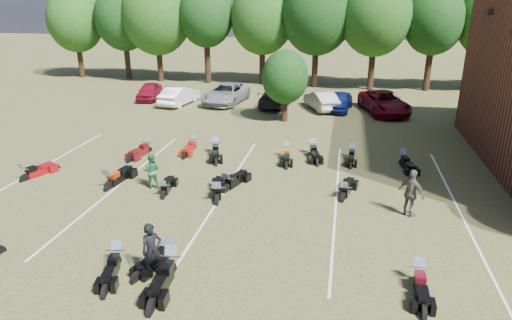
% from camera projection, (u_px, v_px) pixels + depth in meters
% --- Properties ---
extents(ground, '(160.00, 160.00, 0.00)m').
position_uv_depth(ground, '(281.00, 228.00, 17.38)').
color(ground, brown).
rests_on(ground, ground).
extents(car_0, '(2.34, 4.28, 1.38)m').
position_uv_depth(car_0, '(149.00, 91.00, 38.47)').
color(car_0, maroon).
rests_on(car_0, ground).
extents(car_1, '(2.21, 4.63, 1.47)m').
position_uv_depth(car_1, '(179.00, 95.00, 36.62)').
color(car_1, silver).
rests_on(car_1, ground).
extents(car_2, '(3.19, 5.96, 1.59)m').
position_uv_depth(car_2, '(226.00, 93.00, 37.05)').
color(car_2, gray).
rests_on(car_2, ground).
extents(car_3, '(2.58, 5.44, 1.53)m').
position_uv_depth(car_3, '(277.00, 96.00, 36.13)').
color(car_3, black).
rests_on(car_3, ground).
extents(car_4, '(2.17, 4.29, 1.40)m').
position_uv_depth(car_4, '(340.00, 101.00, 34.76)').
color(car_4, navy).
rests_on(car_4, ground).
extents(car_5, '(3.11, 4.55, 1.42)m').
position_uv_depth(car_5, '(321.00, 100.00, 35.03)').
color(car_5, '#AAA9A5').
rests_on(car_5, ground).
extents(car_6, '(4.05, 6.26, 1.60)m').
position_uv_depth(car_6, '(384.00, 102.00, 33.99)').
color(car_6, '#620512').
rests_on(car_6, ground).
extents(car_7, '(3.44, 5.62, 1.52)m').
position_uv_depth(car_7, '(477.00, 106.00, 32.92)').
color(car_7, '#3A383E').
rests_on(car_7, ground).
extents(person_black, '(0.77, 0.78, 1.82)m').
position_uv_depth(person_black, '(152.00, 251.00, 14.10)').
color(person_black, black).
rests_on(person_black, ground).
extents(person_green, '(0.91, 0.78, 1.63)m').
position_uv_depth(person_green, '(151.00, 171.00, 20.75)').
color(person_green, '#27683C').
rests_on(person_green, ground).
extents(person_grey, '(1.17, 1.13, 1.96)m').
position_uv_depth(person_grey, '(411.00, 193.00, 18.00)').
color(person_grey, '#4F4C44').
rests_on(person_grey, ground).
extents(motorcycle_2, '(1.16, 2.23, 1.19)m').
position_uv_depth(motorcycle_2, '(118.00, 266.00, 14.95)').
color(motorcycle_2, black).
rests_on(motorcycle_2, ground).
extents(motorcycle_3, '(1.22, 2.09, 1.11)m').
position_uv_depth(motorcycle_3, '(167.00, 258.00, 15.36)').
color(motorcycle_3, black).
rests_on(motorcycle_3, ground).
extents(motorcycle_4, '(0.92, 2.50, 1.37)m').
position_uv_depth(motorcycle_4, '(171.00, 274.00, 14.48)').
color(motorcycle_4, black).
rests_on(motorcycle_4, ground).
extents(motorcycle_5, '(0.74, 2.17, 1.20)m').
position_uv_depth(motorcycle_5, '(417.00, 283.00, 14.03)').
color(motorcycle_5, black).
rests_on(motorcycle_5, ground).
extents(motorcycle_7, '(1.40, 2.34, 1.24)m').
position_uv_depth(motorcycle_7, '(26.00, 180.00, 21.81)').
color(motorcycle_7, maroon).
rests_on(motorcycle_7, ground).
extents(motorcycle_8, '(1.09, 2.59, 1.40)m').
position_uv_depth(motorcycle_8, '(110.00, 189.00, 20.86)').
color(motorcycle_8, black).
rests_on(motorcycle_8, ground).
extents(motorcycle_9, '(0.92, 2.15, 1.16)m').
position_uv_depth(motorcycle_9, '(164.00, 197.00, 20.01)').
color(motorcycle_9, black).
rests_on(motorcycle_9, ground).
extents(motorcycle_10, '(1.24, 2.61, 1.40)m').
position_uv_depth(motorcycle_10, '(217.00, 202.00, 19.50)').
color(motorcycle_10, black).
rests_on(motorcycle_10, ground).
extents(motorcycle_11, '(1.41, 2.43, 1.29)m').
position_uv_depth(motorcycle_11, '(227.00, 191.00, 20.63)').
color(motorcycle_11, black).
rests_on(motorcycle_11, ground).
extents(motorcycle_12, '(1.18, 2.37, 1.26)m').
position_uv_depth(motorcycle_12, '(343.00, 200.00, 19.73)').
color(motorcycle_12, black).
rests_on(motorcycle_12, ground).
extents(motorcycle_14, '(1.12, 2.36, 1.27)m').
position_uv_depth(motorcycle_14, '(148.00, 152.00, 25.69)').
color(motorcycle_14, '#500B0F').
rests_on(motorcycle_14, ground).
extents(motorcycle_15, '(0.70, 2.15, 1.20)m').
position_uv_depth(motorcycle_15, '(194.00, 149.00, 26.23)').
color(motorcycle_15, '#9A170B').
rests_on(motorcycle_15, ground).
extents(motorcycle_16, '(1.42, 2.49, 1.32)m').
position_uv_depth(motorcycle_16, '(216.00, 154.00, 25.45)').
color(motorcycle_16, black).
rests_on(motorcycle_16, ground).
extents(motorcycle_17, '(0.97, 2.27, 1.23)m').
position_uv_depth(motorcycle_17, '(287.00, 157.00, 24.87)').
color(motorcycle_17, black).
rests_on(motorcycle_17, ground).
extents(motorcycle_18, '(1.25, 2.43, 1.30)m').
position_uv_depth(motorcycle_18, '(312.00, 154.00, 25.35)').
color(motorcycle_18, black).
rests_on(motorcycle_18, ground).
extents(motorcycle_19, '(1.20, 2.29, 1.22)m').
position_uv_depth(motorcycle_19, '(402.00, 165.00, 23.76)').
color(motorcycle_19, black).
rests_on(motorcycle_19, ground).
extents(motorcycle_20, '(0.73, 2.09, 1.16)m').
position_uv_depth(motorcycle_20, '(351.00, 158.00, 24.76)').
color(motorcycle_20, black).
rests_on(motorcycle_20, ground).
extents(tree_line, '(56.00, 6.00, 9.79)m').
position_uv_depth(tree_line, '(316.00, 18.00, 42.15)').
color(tree_line, black).
rests_on(tree_line, ground).
extents(young_tree_midfield, '(3.20, 3.20, 4.70)m').
position_uv_depth(young_tree_midfield, '(285.00, 77.00, 30.98)').
color(young_tree_midfield, black).
rests_on(young_tree_midfield, ground).
extents(parking_lines, '(20.10, 14.00, 0.01)m').
position_uv_depth(parking_lines, '(225.00, 190.00, 20.69)').
color(parking_lines, silver).
rests_on(parking_lines, ground).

